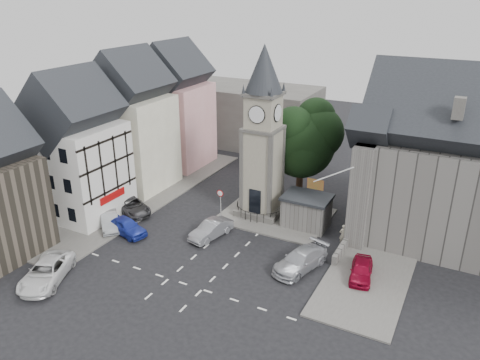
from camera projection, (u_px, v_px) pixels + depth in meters
The scene contains 24 objects.
ground at pixel (221, 250), 39.70m from camera, with size 120.00×120.00×0.00m, color black.
pavement_west at pixel (148, 196), 49.94m from camera, with size 6.00×30.00×0.14m, color #595651.
pavement_east at pixel (385, 241), 41.08m from camera, with size 6.00×26.00×0.14m, color #595651.
central_island at pixel (275, 216), 45.58m from camera, with size 10.00×8.00×0.16m, color #595651.
road_markings at pixel (185, 284), 35.19m from camera, with size 20.00×8.00×0.01m, color silver.
clock_tower at pixel (263, 134), 43.14m from camera, with size 4.86×4.86×16.25m.
stone_shelter at pixel (306, 211), 43.19m from camera, with size 4.30×3.30×3.08m.
town_tree at pixel (302, 135), 46.82m from camera, with size 7.20×7.20×10.80m.
warning_sign_post at pixel (220, 198), 44.75m from camera, with size 0.70×0.19×2.85m.
terrace_pink at pixel (175, 112), 56.93m from camera, with size 8.10×7.60×12.80m.
terrace_cream at pixel (132, 129), 50.38m from camera, with size 8.10×7.60×12.80m.
terrace_tudor at pixel (77, 154), 43.98m from camera, with size 8.10×7.60×12.00m.
backdrop_west at pixel (245, 114), 66.24m from camera, with size 20.00×10.00×8.00m, color #4C4944.
east_building at pixel (444, 171), 39.63m from camera, with size 14.40×11.40×12.60m.
east_boundary_wall at pixel (359, 221), 43.77m from camera, with size 0.40×16.00×0.90m, color #5B5854.
flagpole at pixel (333, 175), 36.87m from camera, with size 3.68×0.10×2.74m.
car_west_blue at pixel (126, 226), 42.13m from camera, with size 1.78×4.42×1.51m, color #1C2D9F.
car_west_silver at pixel (109, 220), 43.25m from camera, with size 1.51×4.32×1.42m, color #A1A6A9.
car_west_grey at pixel (131, 206), 46.14m from camera, with size 2.45×5.30×1.47m, color #2D2C2F.
car_island_silver at pixel (211, 230), 41.57m from camera, with size 1.57×4.50×1.48m, color gray.
car_island_east at pixel (300, 260), 36.85m from camera, with size 2.18×5.36×1.56m, color #AFB1B7.
car_east_red at pixel (361, 270), 35.71m from camera, with size 1.61×4.01×1.37m, color maroon.
van_sw_white at pixel (46, 272), 35.28m from camera, with size 2.61×5.66×1.57m, color silver.
pedestrian at pixel (343, 235), 40.25m from camera, with size 0.70×0.46×1.92m, color beige.
Camera 1 is at (17.36, -29.75, 20.69)m, focal length 35.00 mm.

